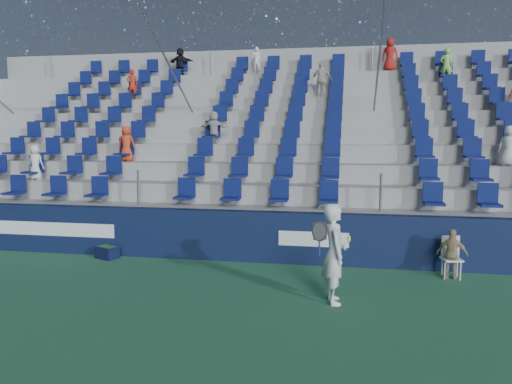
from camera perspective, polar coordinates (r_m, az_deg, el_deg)
ground at (r=9.06m, az=-4.62°, el=-12.80°), size 70.00×70.00×0.00m
sponsor_wall at (r=11.86m, az=-0.63°, el=-5.07°), size 24.00×0.32×1.20m
grandstand at (r=16.66m, az=2.78°, el=3.66°), size 24.00×8.17×6.63m
tennis_player at (r=9.04m, az=8.92°, el=-6.95°), size 0.69×0.73×1.80m
line_judge_chair at (r=11.37m, az=21.38°, el=-6.60°), size 0.45×0.46×0.87m
line_judge at (r=11.23m, az=21.52°, el=-6.60°), size 0.66×0.42×1.05m
ball_bin at (r=12.72m, az=-16.66°, el=-6.55°), size 0.63×0.53×0.30m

